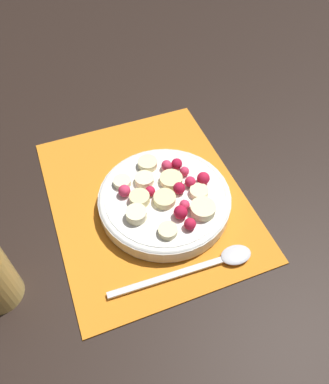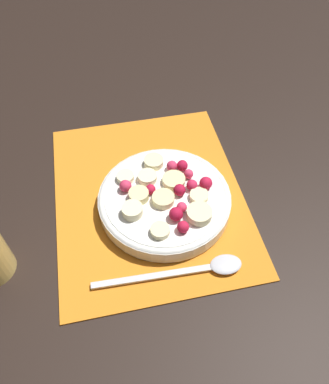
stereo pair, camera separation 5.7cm
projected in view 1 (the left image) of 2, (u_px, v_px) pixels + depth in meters
name	position (u px, v px, depth m)	size (l,w,h in m)	color
ground_plane	(147.00, 198.00, 0.61)	(3.00, 3.00, 0.00)	black
placemat	(147.00, 197.00, 0.61)	(0.37, 0.30, 0.01)	orange
fruit_bowl	(165.00, 199.00, 0.58)	(0.21, 0.21, 0.05)	silver
spoon	(212.00, 262.00, 0.52)	(0.03, 0.21, 0.01)	silver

